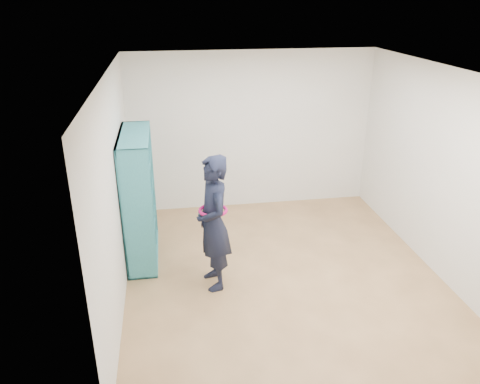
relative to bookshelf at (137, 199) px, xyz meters
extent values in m
plane|color=olive|center=(1.83, -0.79, -0.85)|extent=(4.50, 4.50, 0.00)
plane|color=white|center=(1.83, -0.79, 1.75)|extent=(4.50, 4.50, 0.00)
cube|color=silver|center=(-0.17, -0.79, 0.45)|extent=(0.02, 4.50, 2.60)
cube|color=silver|center=(3.83, -0.79, 0.45)|extent=(0.02, 4.50, 2.60)
cube|color=silver|center=(1.83, 1.46, 0.45)|extent=(4.00, 0.02, 2.60)
cube|color=silver|center=(1.83, -3.04, 0.45)|extent=(4.00, 0.02, 2.60)
cube|color=teal|center=(0.03, -0.63, 0.02)|extent=(0.38, 0.03, 1.75)
cube|color=teal|center=(0.03, 0.65, 0.02)|extent=(0.38, 0.03, 1.75)
cube|color=teal|center=(0.03, 0.01, -0.84)|extent=(0.38, 1.31, 0.03)
cube|color=teal|center=(0.03, 0.01, 0.88)|extent=(0.38, 1.31, 0.03)
cube|color=teal|center=(-0.15, 0.01, 0.02)|extent=(0.03, 1.31, 1.75)
cube|color=teal|center=(0.03, -0.20, 0.02)|extent=(0.36, 0.03, 1.69)
cube|color=teal|center=(0.03, 0.22, 0.02)|extent=(0.36, 0.03, 1.69)
cube|color=teal|center=(0.03, 0.01, -0.40)|extent=(0.36, 1.26, 0.03)
cube|color=teal|center=(0.03, 0.01, 0.02)|extent=(0.36, 1.26, 0.03)
cube|color=teal|center=(0.03, 0.01, 0.45)|extent=(0.36, 1.26, 0.03)
cube|color=beige|center=(0.05, -0.42, -0.78)|extent=(0.24, 0.15, 0.06)
cube|color=black|center=(0.06, -0.48, -0.26)|extent=(0.20, 0.17, 0.25)
cube|color=maroon|center=(0.06, -0.48, 0.18)|extent=(0.20, 0.17, 0.29)
cube|color=silver|center=(0.05, -0.42, 0.49)|extent=(0.24, 0.15, 0.06)
cube|color=navy|center=(0.06, -0.06, -0.66)|extent=(0.20, 0.17, 0.30)
cube|color=brown|center=(0.06, -0.06, -0.25)|extent=(0.20, 0.17, 0.27)
cube|color=#BFB28C|center=(0.05, 0.00, 0.07)|extent=(0.24, 0.15, 0.06)
cube|color=#26594C|center=(0.06, -0.06, 0.61)|extent=(0.20, 0.17, 0.29)
cube|color=beige|center=(0.06, 0.36, -0.69)|extent=(0.20, 0.17, 0.24)
cube|color=black|center=(0.05, 0.42, -0.34)|extent=(0.24, 0.15, 0.09)
cube|color=maroon|center=(0.06, 0.36, 0.15)|extent=(0.20, 0.17, 0.23)
cube|color=silver|center=(0.06, 0.36, 0.59)|extent=(0.20, 0.17, 0.27)
imported|color=black|center=(0.93, -0.88, 0.00)|extent=(0.50, 0.68, 1.70)
torus|color=#B50D5A|center=(0.93, -0.88, 0.17)|extent=(0.40, 0.40, 0.04)
cube|color=silver|center=(0.78, -0.82, 0.11)|extent=(0.04, 0.09, 0.13)
cube|color=black|center=(0.78, -0.82, 0.11)|extent=(0.03, 0.09, 0.13)
camera|label=1|loc=(0.45, -5.87, 2.54)|focal=35.00mm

